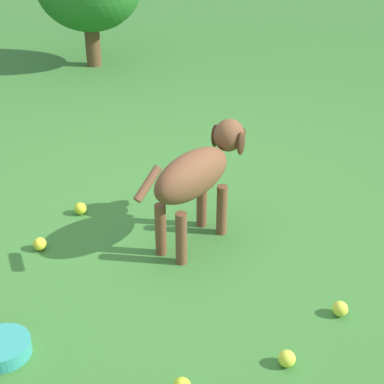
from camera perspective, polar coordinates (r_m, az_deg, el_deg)
The scene contains 7 objects.
ground at distance 3.19m, azimuth -3.09°, elevation -2.78°, with size 14.00×14.00×0.00m, color #38722D.
dog at distance 2.85m, azimuth 0.60°, elevation 1.83°, with size 0.36×0.80×0.57m.
tennis_ball_0 at distance 3.29m, azimuth -10.62°, elevation -1.56°, with size 0.07×0.07×0.07m, color #C9D42A.
tennis_ball_1 at distance 2.36m, azimuth 9.05°, elevation -15.45°, with size 0.07×0.07×0.07m, color #CBDB38.
tennis_ball_2 at distance 3.03m, azimuth -14.33°, elevation -4.84°, with size 0.07×0.07×0.07m, color yellow.
tennis_ball_4 at distance 2.62m, azimuth 13.97°, elevation -10.78°, with size 0.07×0.07×0.07m, color #C8D339.
water_bowl at distance 2.49m, azimuth -17.66°, elevation -14.01°, with size 0.22×0.22×0.06m, color teal.
Camera 1 is at (-1.07, 2.49, 1.67)m, focal length 55.82 mm.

